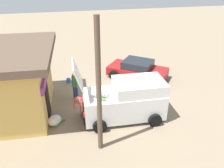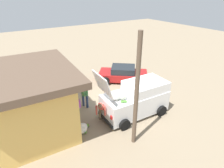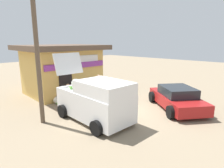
{
  "view_description": "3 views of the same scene",
  "coord_description": "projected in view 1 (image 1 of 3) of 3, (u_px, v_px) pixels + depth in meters",
  "views": [
    {
      "loc": [
        -11.15,
        2.75,
        6.77
      ],
      "look_at": [
        0.17,
        0.14,
        0.74
      ],
      "focal_mm": 36.0,
      "sensor_mm": 36.0,
      "label": 1
    },
    {
      "loc": [
        -9.55,
        6.4,
        6.82
      ],
      "look_at": [
        0.17,
        0.23,
        1.1
      ],
      "focal_mm": 30.41,
      "sensor_mm": 36.0,
      "label": 2
    },
    {
      "loc": [
        -7.9,
        -6.54,
        3.74
      ],
      "look_at": [
        0.15,
        1.06,
        1.25
      ],
      "focal_mm": 30.85,
      "sensor_mm": 36.0,
      "label": 3
    }
  ],
  "objects": [
    {
      "name": "vendor_standing",
      "position": [
        75.0,
        84.0,
        12.58
      ],
      "size": [
        0.53,
        0.44,
        1.66
      ],
      "color": "navy",
      "rests_on": "ground_plane"
    },
    {
      "name": "customer_bending",
      "position": [
        81.0,
        104.0,
        10.93
      ],
      "size": [
        0.75,
        0.75,
        1.42
      ],
      "color": "#726047",
      "rests_on": "ground_plane"
    },
    {
      "name": "unloaded_banana_pile",
      "position": [
        55.0,
        121.0,
        10.82
      ],
      "size": [
        0.89,
        0.96,
        0.47
      ],
      "color": "silver",
      "rests_on": "ground_plane"
    },
    {
      "name": "parked_sedan",
      "position": [
        138.0,
        70.0,
        15.29
      ],
      "size": [
        3.86,
        4.19,
        1.24
      ],
      "color": "maroon",
      "rests_on": "ground_plane"
    },
    {
      "name": "utility_pole",
      "position": [
        99.0,
        91.0,
        8.26
      ],
      "size": [
        0.2,
        0.2,
        5.48
      ],
      "primitive_type": "cylinder",
      "color": "brown",
      "rests_on": "ground_plane"
    },
    {
      "name": "delivery_van",
      "position": [
        126.0,
        100.0,
        11.01
      ],
      "size": [
        2.29,
        4.36,
        3.11
      ],
      "color": "white",
      "rests_on": "ground_plane"
    },
    {
      "name": "storefront_bar",
      "position": [
        8.0,
        81.0,
        11.06
      ],
      "size": [
        5.82,
        5.0,
        3.46
      ],
      "color": "#E0B259",
      "rests_on": "ground_plane"
    },
    {
      "name": "ground_plane",
      "position": [
        115.0,
        96.0,
        13.31
      ],
      "size": [
        60.0,
        60.0,
        0.0
      ],
      "primitive_type": "plane",
      "color": "gray"
    },
    {
      "name": "paint_bucket",
      "position": [
        69.0,
        81.0,
        14.8
      ],
      "size": [
        0.27,
        0.27,
        0.31
      ],
      "primitive_type": "cylinder",
      "color": "blue",
      "rests_on": "ground_plane"
    }
  ]
}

